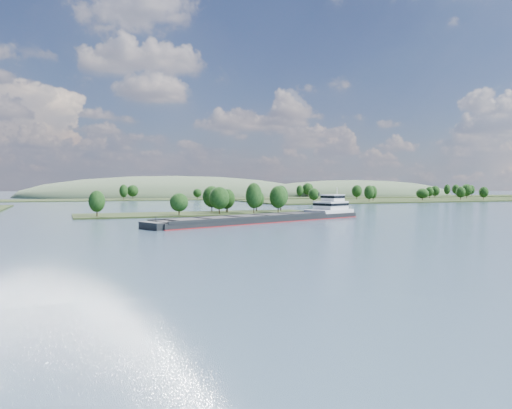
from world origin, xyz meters
name	(u,v)px	position (x,y,z in m)	size (l,w,h in m)	color
ground	(248,225)	(0.00, 120.00, 0.00)	(1800.00, 1800.00, 0.00)	#395363
tree_island	(216,205)	(7.43, 179.06, 3.87)	(100.00, 30.00, 14.04)	black
right_bank	(437,199)	(231.47, 299.87, 0.94)	(320.00, 90.00, 14.04)	black
back_shoreline	(141,199)	(7.95, 399.93, 0.74)	(900.00, 60.00, 15.80)	black
hill_east	(354,196)	(260.00, 470.00, 0.00)	(260.00, 140.00, 36.00)	#3F5238
hill_west	(176,197)	(60.00, 500.00, 0.00)	(320.00, 160.00, 44.00)	#3F5238
cargo_barge	(277,217)	(16.17, 134.12, 1.53)	(87.21, 42.49, 12.11)	black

